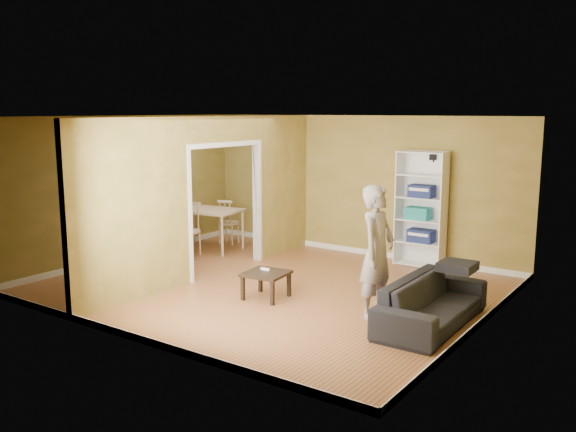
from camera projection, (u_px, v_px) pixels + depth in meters
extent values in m
plane|color=#B0633A|center=(270.00, 286.00, 9.44)|extent=(6.50, 6.50, 0.00)
plane|color=white|center=(269.00, 117.00, 8.99)|extent=(6.50, 6.50, 0.00)
plane|color=#A68941|center=(357.00, 185.00, 11.44)|extent=(6.50, 0.00, 6.50)
plane|color=#A68941|center=(127.00, 233.00, 6.99)|extent=(6.50, 0.00, 6.50)
plane|color=#A68941|center=(126.00, 188.00, 11.05)|extent=(0.00, 5.50, 5.50)
plane|color=#A68941|center=(485.00, 227.00, 7.39)|extent=(0.00, 5.50, 5.50)
cube|color=black|center=(433.00, 157.00, 10.44)|extent=(0.10, 0.10, 0.10)
imported|color=black|center=(432.00, 295.00, 7.70)|extent=(2.05, 0.89, 0.78)
imported|color=slate|center=(377.00, 241.00, 7.87)|extent=(0.77, 0.61, 2.06)
cube|color=white|center=(399.00, 207.00, 10.79)|extent=(0.02, 0.37, 2.01)
cube|color=white|center=(444.00, 211.00, 10.33)|extent=(0.02, 0.37, 2.01)
cube|color=white|center=(425.00, 208.00, 10.70)|extent=(0.85, 0.02, 2.01)
cube|color=white|center=(419.00, 264.00, 10.73)|extent=(0.81, 0.37, 0.02)
cube|color=white|center=(420.00, 242.00, 10.66)|extent=(0.81, 0.37, 0.02)
cube|color=white|center=(421.00, 220.00, 10.59)|extent=(0.81, 0.37, 0.02)
cube|color=white|center=(421.00, 198.00, 10.52)|extent=(0.81, 0.37, 0.02)
cube|color=white|center=(422.00, 175.00, 10.46)|extent=(0.81, 0.37, 0.02)
cube|color=white|center=(423.00, 152.00, 10.39)|extent=(0.81, 0.37, 0.02)
cube|color=navy|center=(421.00, 236.00, 10.63)|extent=(0.43, 0.28, 0.22)
cube|color=#23896B|center=(418.00, 213.00, 10.60)|extent=(0.41, 0.27, 0.21)
cube|color=#1E264F|center=(422.00, 191.00, 10.50)|extent=(0.42, 0.27, 0.21)
cube|color=black|center=(266.00, 274.00, 8.78)|extent=(0.59, 0.59, 0.04)
cube|color=black|center=(242.00, 288.00, 8.76)|extent=(0.05, 0.05, 0.35)
cube|color=black|center=(270.00, 294.00, 8.48)|extent=(0.05, 0.05, 0.35)
cube|color=black|center=(263.00, 280.00, 9.15)|extent=(0.05, 0.05, 0.35)
cube|color=black|center=(290.00, 285.00, 8.88)|extent=(0.05, 0.05, 0.35)
cube|color=white|center=(265.00, 269.00, 8.89)|extent=(0.15, 0.04, 0.03)
cube|color=beige|center=(207.00, 210.00, 11.82)|extent=(1.28, 0.85, 0.04)
cylinder|color=beige|center=(172.00, 230.00, 11.92)|extent=(0.05, 0.05, 0.76)
cylinder|color=beige|center=(217.00, 237.00, 11.26)|extent=(0.05, 0.05, 0.76)
cylinder|color=beige|center=(198.00, 224.00, 12.52)|extent=(0.05, 0.05, 0.76)
cylinder|color=beige|center=(243.00, 231.00, 11.86)|extent=(0.05, 0.05, 0.76)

